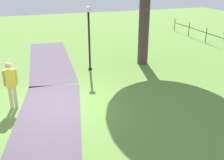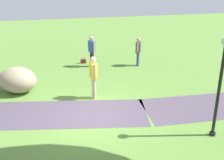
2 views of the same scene
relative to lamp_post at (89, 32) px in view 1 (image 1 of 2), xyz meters
The scene contains 5 objects.
ground_plane 4.62m from the lamp_post, 31.02° to the right, with size 48.00×48.00×0.00m, color olive.
footpath_segment_near 3.67m from the lamp_post, 143.14° to the right, with size 8.11×2.67×0.01m.
footpath_segment_mid 6.47m from the lamp_post, 27.09° to the right, with size 8.28×3.72×0.01m.
lamp_post is the anchor object (origin of this frame).
man_near_boulder 5.06m from the lamp_post, 49.08° to the right, with size 0.30×0.51×1.82m.
Camera 1 is at (9.46, -0.91, 4.83)m, focal length 43.06 mm.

